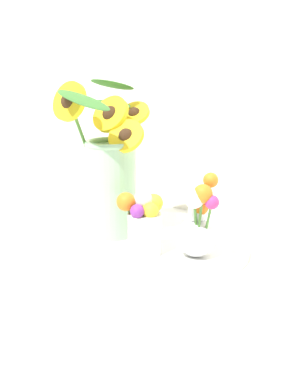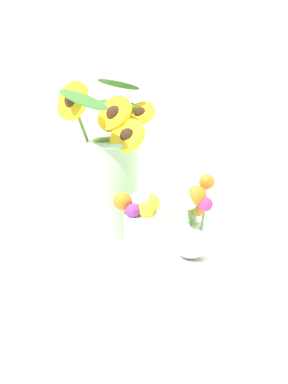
# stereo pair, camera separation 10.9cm
# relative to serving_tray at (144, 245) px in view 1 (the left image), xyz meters

# --- Properties ---
(ground_plane) EXTENTS (6.00, 6.00, 0.00)m
(ground_plane) POSITION_rel_serving_tray_xyz_m (0.01, -0.08, -0.01)
(ground_plane) COLOR silver
(serving_tray) EXTENTS (0.44, 0.44, 0.02)m
(serving_tray) POSITION_rel_serving_tray_xyz_m (0.00, 0.00, 0.00)
(serving_tray) COLOR white
(serving_tray) RESTS_ON ground_plane
(mason_jar_sunflowers) EXTENTS (0.19, 0.23, 0.34)m
(mason_jar_sunflowers) POSITION_rel_serving_tray_xyz_m (-0.09, 0.00, 0.14)
(mason_jar_sunflowers) COLOR #99CC9E
(mason_jar_sunflowers) RESTS_ON serving_tray
(vase_small_center) EXTENTS (0.08, 0.08, 0.13)m
(vase_small_center) POSITION_rel_serving_tray_xyz_m (0.04, -0.06, 0.07)
(vase_small_center) COLOR white
(vase_small_center) RESTS_ON serving_tray
(vase_bulb_right) EXTENTS (0.09, 0.09, 0.17)m
(vase_bulb_right) POSITION_rel_serving_tray_xyz_m (0.13, -0.02, 0.07)
(vase_bulb_right) COLOR white
(vase_bulb_right) RESTS_ON serving_tray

